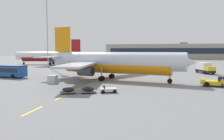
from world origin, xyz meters
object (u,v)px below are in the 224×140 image
object	(u,v)px
fuel_service_truck	(205,68)
uld_cargo_container	(53,79)
apron_shuttle_bus	(4,70)
pushback_tug	(220,82)
ground_crew_worker	(222,83)
apron_light_mast_near	(47,20)
baggage_train	(89,90)
airliner_mid_left	(49,56)
airliner_foreground	(113,62)

from	to	relation	value
fuel_service_truck	uld_cargo_container	distance (m)	43.10
fuel_service_truck	apron_shuttle_bus	bearing A→B (deg)	-158.24
pushback_tug	ground_crew_worker	distance (m)	2.05
uld_cargo_container	apron_light_mast_near	xyz separation A→B (m)	(-21.03, 37.51, 17.23)
pushback_tug	apron_shuttle_bus	world-z (taller)	apron_shuttle_bus
apron_shuttle_bus	uld_cargo_container	size ratio (longest dim) A/B	7.28
apron_shuttle_bus	baggage_train	xyz separation A→B (m)	(26.74, -15.39, -1.23)
baggage_train	ground_crew_worker	xyz separation A→B (m)	(21.29, 9.01, 0.41)
airliner_mid_left	apron_light_mast_near	xyz separation A→B (m)	(9.42, -18.39, 14.20)
airliner_mid_left	baggage_train	xyz separation A→B (m)	(40.71, -64.34, -3.31)
ground_crew_worker	airliner_foreground	bearing A→B (deg)	162.13
pushback_tug	baggage_train	bearing A→B (deg)	-152.65
pushback_tug	baggage_train	xyz separation A→B (m)	(-21.37, -11.06, -0.38)
airliner_foreground	apron_shuttle_bus	size ratio (longest dim) A/B	2.81
baggage_train	uld_cargo_container	world-z (taller)	uld_cargo_container
uld_cargo_container	apron_shuttle_bus	bearing A→B (deg)	157.11
airliner_mid_left	baggage_train	bearing A→B (deg)	-57.67
pushback_tug	uld_cargo_container	xyz separation A→B (m)	(-31.63, -2.62, -0.10)
pushback_tug	airliner_mid_left	world-z (taller)	airliner_mid_left
fuel_service_truck	baggage_train	size ratio (longest dim) A/B	0.87
airliner_foreground	apron_shuttle_bus	xyz separation A→B (m)	(-27.20, -0.33, -2.20)
apron_shuttle_bus	fuel_service_truck	size ratio (longest dim) A/B	1.66
pushback_tug	apron_shuttle_bus	distance (m)	48.31
apron_shuttle_bus	fuel_service_truck	bearing A→B (deg)	21.76
baggage_train	uld_cargo_container	bearing A→B (deg)	140.57
airliner_foreground	fuel_service_truck	bearing A→B (deg)	40.65
pushback_tug	fuel_service_truck	distance (m)	24.43
uld_cargo_container	fuel_service_truck	bearing A→B (deg)	38.72
airliner_foreground	apron_light_mast_near	bearing A→B (deg)	136.42
airliner_foreground	airliner_mid_left	xyz separation A→B (m)	(-41.18, 48.61, -0.12)
apron_shuttle_bus	baggage_train	bearing A→B (deg)	-29.93
airliner_foreground	pushback_tug	distance (m)	21.64
airliner_mid_left	ground_crew_worker	world-z (taller)	airliner_mid_left
airliner_foreground	pushback_tug	xyz separation A→B (m)	(20.90, -4.67, -3.05)
airliner_foreground	baggage_train	xyz separation A→B (m)	(-0.47, -15.72, -3.42)
baggage_train	apron_light_mast_near	size ratio (longest dim) A/B	0.29
fuel_service_truck	uld_cargo_container	bearing A→B (deg)	-141.28
pushback_tug	airliner_mid_left	xyz separation A→B (m)	(-62.09, 53.28, 2.93)
baggage_train	ground_crew_worker	bearing A→B (deg)	22.94
pushback_tug	apron_shuttle_bus	size ratio (longest dim) A/B	0.52
uld_cargo_container	pushback_tug	bearing A→B (deg)	4.73
ground_crew_worker	apron_light_mast_near	size ratio (longest dim) A/B	0.06
airliner_mid_left	fuel_service_truck	size ratio (longest dim) A/B	4.55
airliner_foreground	apron_light_mast_near	world-z (taller)	apron_light_mast_near
baggage_train	uld_cargo_container	xyz separation A→B (m)	(-10.26, 8.44, 0.28)
airliner_mid_left	fuel_service_truck	world-z (taller)	airliner_mid_left
airliner_foreground	baggage_train	size ratio (longest dim) A/B	4.06
apron_light_mast_near	ground_crew_worker	bearing A→B (deg)	-35.09
uld_cargo_container	airliner_foreground	bearing A→B (deg)	34.20
uld_cargo_container	airliner_mid_left	bearing A→B (deg)	118.58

